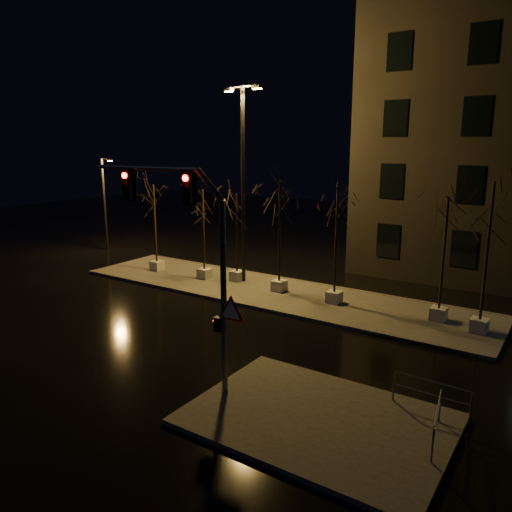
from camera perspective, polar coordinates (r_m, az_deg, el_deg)
The scene contains 15 objects.
ground at distance 21.11m, azimuth -7.12°, elevation -8.24°, with size 90.00×90.00×0.00m, color black.
median at distance 25.66m, azimuth 1.65°, elevation -4.11°, with size 22.00×5.00×0.15m, color #42403B.
sidewalk_corner at distance 14.65m, azimuth 7.06°, elevation -18.02°, with size 7.00×5.00×0.15m, color #42403B.
tree_0 at distance 29.50m, azimuth -11.56°, elevation 5.85°, with size 1.80×1.80×5.20m.
tree_1 at distance 27.25m, azimuth -6.07°, elevation 5.26°, with size 1.80×1.80×5.06m.
tree_2 at distance 26.67m, azimuth -2.25°, elevation 4.86°, with size 1.80×1.80×4.88m.
tree_3 at distance 24.67m, azimuth 2.76°, elevation 5.71°, with size 1.80×1.80×5.73m.
tree_4 at distance 23.05m, azimuth 9.27°, elevation 5.20°, with size 1.80×1.80×5.81m.
tree_5 at distance 21.89m, azimuth 20.90°, elevation 3.32°, with size 1.80×1.80×5.41m.
tree_6 at distance 20.99m, azimuth 25.26°, elevation 4.13°, with size 1.80×1.80×6.16m.
traffic_signal_mast at distance 14.86m, azimuth -7.33°, elevation 1.12°, with size 5.51×0.49×6.73m.
streetlight_main at distance 26.38m, azimuth -1.49°, elevation 9.57°, with size 2.55×0.73×10.22m.
streetlight_far at distance 36.83m, azimuth -16.87°, elevation 6.12°, with size 1.28×0.33×6.51m.
guard_rail_a at distance 15.26m, azimuth 19.37°, elevation -14.40°, with size 2.19×0.14×0.94m.
guard_rail_b at distance 14.00m, azimuth 19.98°, elevation -17.04°, with size 0.36×2.00×0.96m.
Camera 1 is at (12.99, -14.82, 7.58)m, focal length 35.00 mm.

